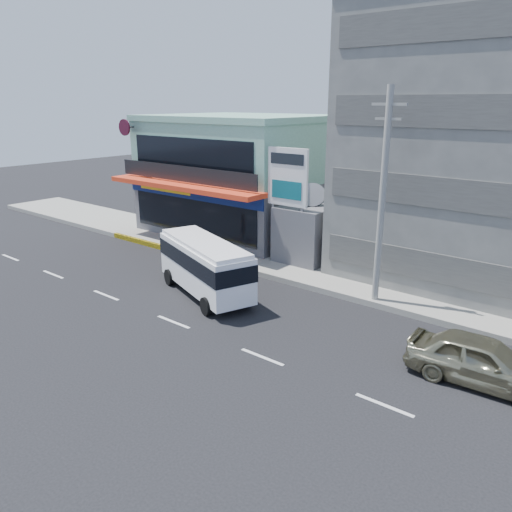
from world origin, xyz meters
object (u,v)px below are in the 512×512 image
(minibus, at_px, (205,263))
(sedan, at_px, (482,361))
(utility_pole_near, at_px, (382,198))
(satellite_dish, at_px, (312,204))
(billboard, at_px, (288,184))
(motorcycle_rider, at_px, (197,250))
(shop_building, at_px, (241,178))

(minibus, xyz_separation_m, sedan, (13.14, 0.08, -0.82))
(utility_pole_near, distance_m, sedan, 8.41)
(satellite_dish, relative_size, utility_pole_near, 0.15)
(satellite_dish, distance_m, utility_pole_near, 7.17)
(minibus, bearing_deg, sedan, 0.33)
(billboard, xyz_separation_m, motorcycle_rider, (-4.90, -2.40, -4.21))
(utility_pole_near, bearing_deg, motorcycle_rider, -176.99)
(minibus, relative_size, sedan, 1.40)
(satellite_dish, height_order, motorcycle_rider, satellite_dish)
(shop_building, distance_m, satellite_dish, 8.54)
(billboard, relative_size, sedan, 1.38)
(sedan, bearing_deg, billboard, 61.49)
(minibus, bearing_deg, utility_pole_near, 30.11)
(billboard, distance_m, sedan, 14.37)
(minibus, height_order, motorcycle_rider, minibus)
(satellite_dish, xyz_separation_m, motorcycle_rider, (-5.40, -4.20, -2.86))
(shop_building, bearing_deg, satellite_dish, -20.21)
(billboard, distance_m, minibus, 6.83)
(shop_building, height_order, satellite_dish, shop_building)
(utility_pole_near, relative_size, motorcycle_rider, 4.61)
(sedan, distance_m, motorcycle_rider, 17.71)
(satellite_dish, bearing_deg, billboard, -105.52)
(satellite_dish, distance_m, minibus, 8.08)
(billboard, height_order, motorcycle_rider, billboard)
(billboard, height_order, utility_pole_near, utility_pole_near)
(billboard, bearing_deg, minibus, -96.50)
(minibus, distance_m, motorcycle_rider, 5.60)
(satellite_dish, xyz_separation_m, utility_pole_near, (6.00, -3.60, 1.57))
(satellite_dish, xyz_separation_m, sedan, (11.96, -7.69, -2.72))
(shop_building, relative_size, billboard, 1.80)
(shop_building, relative_size, utility_pole_near, 1.24)
(shop_building, distance_m, billboard, 8.92)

